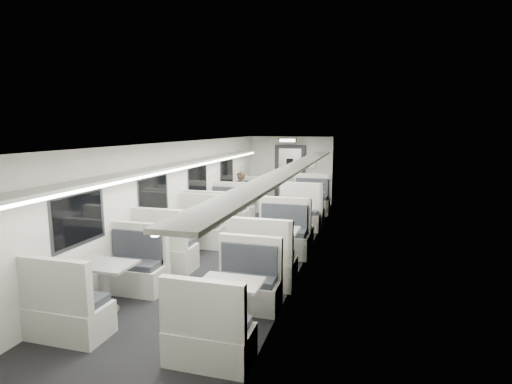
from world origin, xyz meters
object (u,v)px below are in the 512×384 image
Objects in this scene: booth_right_c at (274,248)px; booth_right_d at (231,306)px; booth_left_c at (184,237)px; booth_left_b at (217,218)px; passenger at (241,195)px; booth_right_a at (307,206)px; booth_left_d at (106,287)px; vestibule_door at (290,175)px; booth_left_a at (244,203)px; exit_sign at (288,140)px; booth_right_b at (295,222)px.

booth_right_c is 1.13× the size of booth_right_d.
booth_left_c is 2.01m from booth_right_c.
passenger is at bearing 87.68° from booth_left_b.
passenger reaches higher than booth_right_a.
booth_left_c is at bearing -90.00° from booth_left_b.
booth_left_c is at bearing 90.00° from booth_left_d.
vestibule_door is (0.93, 2.92, 0.32)m from passenger.
booth_left_b is at bearing 113.18° from booth_right_d.
booth_left_a is at bearing 90.00° from booth_left_c.
exit_sign is at bearing 116.86° from booth_right_a.
exit_sign reaches higher than booth_right_a.
booth_left_a is 2.88m from exit_sign.
exit_sign is at bearing 62.39° from booth_left_a.
passenger is 0.68× the size of vestibule_door.
booth_right_a is 1.16× the size of booth_right_d.
booth_right_d is at bearing -83.89° from vestibule_door.
booth_left_d is (0.00, -4.59, -0.03)m from booth_left_b.
booth_left_c is at bearing -99.29° from exit_sign.
booth_right_b is at bearing 67.47° from booth_left_d.
booth_right_b is 2.38m from booth_right_c.
booth_left_a is 2.68m from vestibule_door.
exit_sign is at bearing 76.55° from booth_left_b.
booth_left_a is at bearing 90.00° from booth_left_d.
booth_right_c reaches higher than booth_left_b.
booth_right_c is (2.00, -4.42, 0.04)m from booth_left_a.
booth_right_a is 1.10× the size of booth_right_b.
booth_left_a is at bearing -117.61° from exit_sign.
booth_right_d is (0.00, -4.90, -0.02)m from booth_right_b.
booth_left_b is 2.93m from booth_right_c.
booth_left_c is 6.71m from vestibule_door.
booth_left_b is at bearing -69.64° from passenger.
exit_sign is at bearing 104.20° from booth_right_b.
vestibule_door reaches higher than booth_right_a.
exit_sign reaches higher than booth_left_c.
booth_right_d is at bearing -90.00° from booth_right_b.
booth_right_a is (2.00, -0.06, 0.05)m from booth_left_a.
booth_left_a is 0.63m from passenger.
passenger reaches higher than booth_left_c.
booth_right_c is at bearing 90.00° from booth_right_d.
vestibule_door reaches higher than booth_right_d.
booth_left_a is 2.86m from booth_right_b.
booth_left_b is 1.93m from booth_left_c.
booth_right_c is (2.00, 2.44, 0.03)m from booth_left_d.
booth_left_b reaches higher than booth_right_b.
booth_left_d is at bearing -106.39° from booth_right_a.
exit_sign is at bearing 83.50° from booth_left_d.
booth_left_b is at bearing -132.17° from booth_right_a.
vestibule_door is at bearing 81.39° from booth_left_c.
booth_left_d is at bearing -129.31° from booth_right_c.
booth_left_a is 7.22m from booth_right_d.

